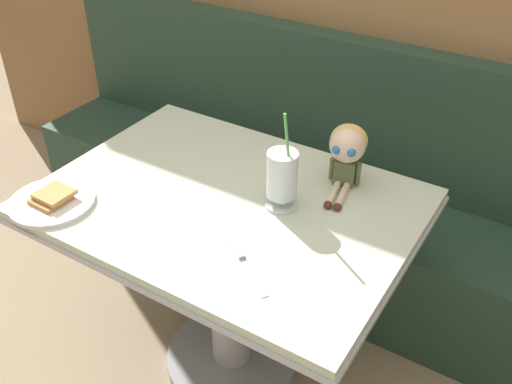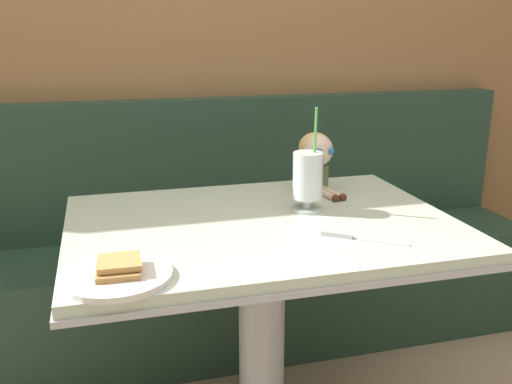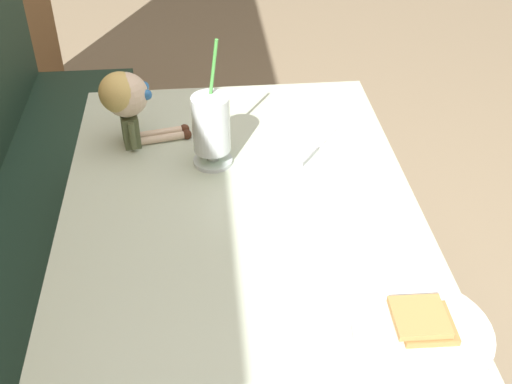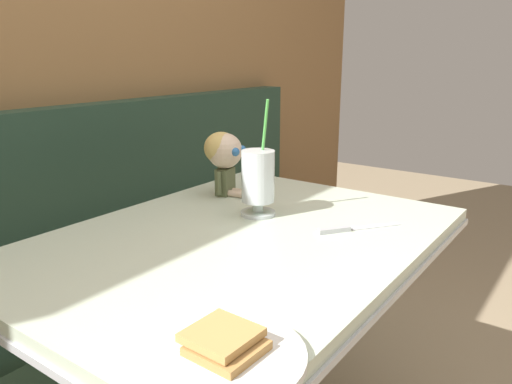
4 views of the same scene
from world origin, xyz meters
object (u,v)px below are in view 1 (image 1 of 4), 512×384
(seated_doll, at_px, (347,148))
(milkshake_glass, at_px, (282,178))
(butter_knife, at_px, (242,255))
(toast_plate, at_px, (52,201))

(seated_doll, bearing_deg, milkshake_glass, -117.69)
(butter_knife, relative_size, seated_doll, 0.89)
(butter_knife, xyz_separation_m, seated_doll, (0.08, 0.45, 0.12))
(toast_plate, xyz_separation_m, seated_doll, (0.68, 0.55, 0.12))
(milkshake_glass, bearing_deg, toast_plate, -148.80)
(milkshake_glass, relative_size, seated_doll, 1.39)
(milkshake_glass, height_order, butter_knife, milkshake_glass)
(toast_plate, bearing_deg, seated_doll, 38.95)
(toast_plate, distance_m, seated_doll, 0.89)
(toast_plate, relative_size, butter_knife, 1.24)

